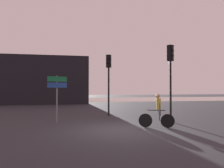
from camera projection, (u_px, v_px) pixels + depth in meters
name	position (u px, v px, depth m)	size (l,w,h in m)	color
ground_plane	(123.00, 130.00, 9.90)	(120.00, 120.00, 0.00)	#28282D
water_strip	(82.00, 100.00, 38.42)	(80.00, 16.00, 0.01)	#9E937F
distant_building	(27.00, 80.00, 27.20)	(15.08, 4.00, 5.92)	black
traffic_light_near_right	(170.00, 68.00, 12.32)	(0.39, 0.41, 4.34)	black
traffic_light_center	(109.00, 73.00, 15.33)	(0.39, 0.41, 4.27)	black
direction_sign_post	(57.00, 90.00, 12.11)	(1.04, 0.41, 2.60)	slate
cyclist	(158.00, 110.00, 10.50)	(1.61, 0.71, 1.62)	black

